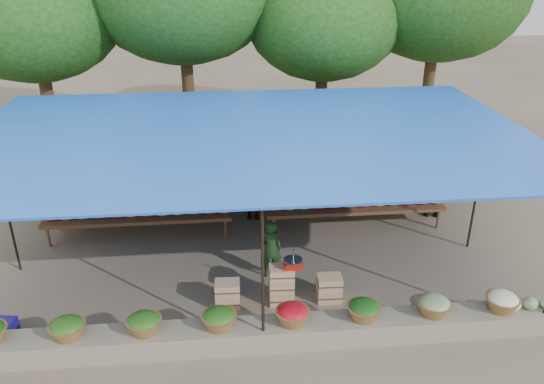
{
  "coord_description": "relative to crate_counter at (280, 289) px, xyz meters",
  "views": [
    {
      "loc": [
        -0.52,
        -9.74,
        6.03
      ],
      "look_at": [
        0.45,
        0.2,
        1.44
      ],
      "focal_mm": 35.0,
      "sensor_mm": 36.0,
      "label": 1
    }
  ],
  "objects": [
    {
      "name": "ground",
      "position": [
        -0.42,
        1.64,
        -0.31
      ],
      "size": [
        60.0,
        60.0,
        0.0
      ],
      "primitive_type": "plane",
      "color": "brown",
      "rests_on": "ground"
    },
    {
      "name": "stone_curb",
      "position": [
        -0.42,
        -1.11,
        -0.11
      ],
      "size": [
        10.6,
        0.55,
        0.4
      ],
      "primitive_type": "cube",
      "color": "gray",
      "rests_on": "ground"
    },
    {
      "name": "stall_canopy",
      "position": [
        -0.42,
        1.69,
        2.37
      ],
      "size": [
        10.8,
        6.6,
        2.82
      ],
      "color": "black",
      "rests_on": "ground"
    },
    {
      "name": "produce_baskets",
      "position": [
        -0.52,
        -1.11,
        0.25
      ],
      "size": [
        8.98,
        0.58,
        0.34
      ],
      "color": "brown",
      "rests_on": "stone_curb"
    },
    {
      "name": "netting_backdrop",
      "position": [
        -0.42,
        4.79,
        0.94
      ],
      "size": [
        10.6,
        0.06,
        2.5
      ],
      "primitive_type": "cube",
      "color": "#17401C",
      "rests_on": "ground"
    },
    {
      "name": "tree_row",
      "position": [
        0.09,
        7.73,
        4.39
      ],
      "size": [
        16.51,
        5.5,
        7.12
      ],
      "color": "#351F13",
      "rests_on": "ground"
    },
    {
      "name": "fruit_table_left",
      "position": [
        -2.91,
        2.99,
        0.3
      ],
      "size": [
        4.21,
        0.95,
        0.93
      ],
      "color": "#4A2A1D",
      "rests_on": "ground"
    },
    {
      "name": "fruit_table_right",
      "position": [
        2.09,
        2.99,
        0.3
      ],
      "size": [
        4.21,
        0.95,
        0.93
      ],
      "color": "#4A2A1D",
      "rests_on": "ground"
    },
    {
      "name": "crate_counter",
      "position": [
        0.0,
        0.0,
        0.0
      ],
      "size": [
        2.36,
        0.35,
        0.77
      ],
      "color": "tan",
      "rests_on": "ground"
    },
    {
      "name": "weighing_scale",
      "position": [
        0.23,
        -0.0,
        0.54
      ],
      "size": [
        0.34,
        0.34,
        0.36
      ],
      "color": "red",
      "rests_on": "crate_counter"
    },
    {
      "name": "vendor_seated",
      "position": [
        -0.08,
        0.92,
        0.3
      ],
      "size": [
        0.46,
        0.31,
        1.23
      ],
      "primitive_type": "imported",
      "rotation": [
        0.0,
        0.0,
        3.18
      ],
      "color": "#173318",
      "rests_on": "ground"
    },
    {
      "name": "customer_left",
      "position": [
        -4.68,
        3.62,
        0.56
      ],
      "size": [
        0.99,
        0.86,
        1.74
      ],
      "primitive_type": "imported",
      "rotation": [
        0.0,
        0.0,
        -0.27
      ],
      "color": "slate",
      "rests_on": "ground"
    },
    {
      "name": "customer_mid",
      "position": [
        -0.28,
        3.45,
        0.5
      ],
      "size": [
        1.09,
        0.68,
        1.62
      ],
      "primitive_type": "imported",
      "rotation": [
        0.0,
        0.0,
        -0.08
      ],
      "color": "slate",
      "rests_on": "ground"
    },
    {
      "name": "customer_right",
      "position": [
        4.15,
        3.26,
        0.5
      ],
      "size": [
        1.02,
        0.64,
        1.62
      ],
      "primitive_type": "imported",
      "rotation": [
        0.0,
        0.0,
        -0.28
      ],
      "color": "slate",
      "rests_on": "ground"
    },
    {
      "name": "blue_crate_front",
      "position": [
        -3.84,
        -0.94,
        -0.18
      ],
      "size": [
        0.54,
        0.47,
        0.27
      ],
      "primitive_type": "cube",
      "rotation": [
        0.0,
        0.0,
        -0.37
      ],
      "color": "navy",
      "rests_on": "ground"
    },
    {
      "name": "blue_crate_back",
      "position": [
        -4.85,
        -0.44,
        -0.17
      ],
      "size": [
        0.51,
        0.4,
        0.28
      ],
      "primitive_type": "cube",
      "rotation": [
        0.0,
        0.0,
        -0.15
      ],
      "color": "navy",
      "rests_on": "ground"
    }
  ]
}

